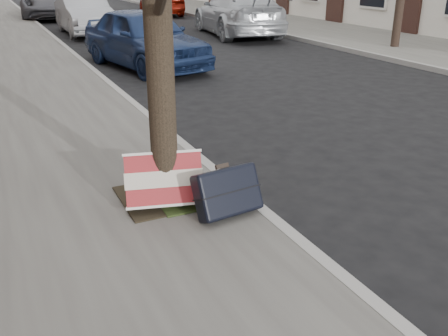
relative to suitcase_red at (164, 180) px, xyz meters
name	(u,v)px	position (x,y,z in m)	size (l,w,h in m)	color
ground	(402,218)	(2.06, -1.00, -0.40)	(120.00, 120.00, 0.00)	black
far_sidewalk	(280,23)	(9.86, 14.00, -0.34)	(4.00, 70.00, 0.12)	slate
dirt_patch	(164,196)	(0.06, 0.20, -0.27)	(0.85, 0.85, 0.01)	black
suitcase_red	(164,180)	(0.00, 0.00, 0.00)	(0.71, 0.20, 0.51)	maroon
suitcase_navy	(227,191)	(0.46, -0.42, -0.03)	(0.62, 0.20, 0.44)	black
car_near_front	(144,38)	(2.12, 7.44, 0.29)	(1.63, 4.05, 1.38)	navy
car_near_mid	(84,14)	(2.05, 14.26, 0.29)	(1.45, 4.14, 1.37)	#929599
car_near_back	(53,1)	(1.92, 20.81, 0.36)	(2.50, 5.42, 1.51)	#3E3E44
car_far_front	(238,13)	(6.72, 11.66, 0.36)	(2.10, 5.17, 1.50)	#B2B6BB
car_far_back	(161,0)	(6.79, 19.92, 0.31)	(1.67, 4.16, 1.42)	maroon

